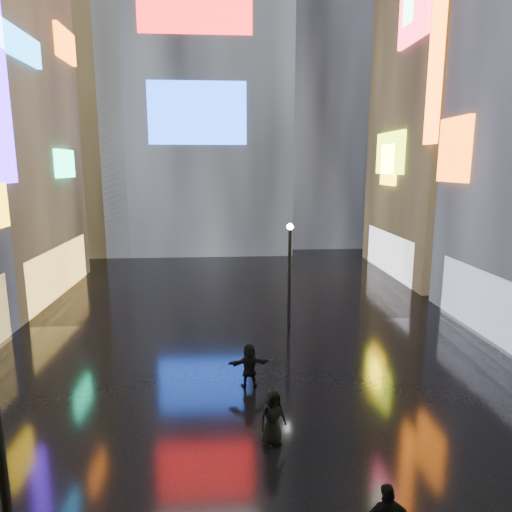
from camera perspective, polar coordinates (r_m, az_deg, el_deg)
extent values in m
plane|color=black|center=(23.36, -1.43, -8.25)|extent=(140.00, 140.00, 0.00)
cube|color=#FFC659|center=(30.42, -23.40, -1.64)|extent=(0.20, 10.00, 3.00)
cube|color=#1AF1A1|center=(31.41, -22.80, 10.60)|extent=(0.25, 3.00, 1.71)
cube|color=#1A8EFF|center=(27.14, -27.50, 22.41)|extent=(0.25, 4.84, 1.37)
cube|color=#FF600C|center=(34.04, -22.74, 23.17)|extent=(0.25, 3.32, 1.94)
cube|color=white|center=(23.39, 27.39, -5.66)|extent=(0.20, 9.00, 3.00)
cube|color=#FF600C|center=(26.00, 23.56, 12.06)|extent=(0.25, 2.99, 3.26)
cube|color=#FF600C|center=(29.25, 21.66, 22.74)|extent=(0.25, 1.40, 10.00)
cube|color=black|center=(36.77, 25.10, 19.95)|extent=(10.00, 12.00, 28.00)
cube|color=white|center=(34.79, 16.32, 0.35)|extent=(0.20, 9.00, 3.00)
cube|color=#CEFF19|center=(34.44, 16.40, 12.23)|extent=(0.25, 4.92, 2.91)
cube|color=#FF324C|center=(33.12, 19.17, 26.83)|extent=(0.25, 4.36, 3.46)
cube|color=#FFB40C|center=(34.54, 16.25, 10.88)|extent=(0.25, 2.63, 2.87)
cube|color=#1AF1A1|center=(33.99, 18.78, 28.05)|extent=(0.25, 1.69, 2.90)
cube|color=black|center=(47.91, -7.14, 27.15)|extent=(16.00, 14.00, 42.00)
cube|color=#194CFF|center=(39.18, -7.35, 17.31)|extent=(8.00, 0.20, 5.00)
cube|color=black|center=(49.89, 8.10, 21.76)|extent=(12.00, 12.00, 34.00)
cube|color=black|center=(46.18, -21.41, 16.96)|extent=(10.00, 10.00, 26.00)
cylinder|color=black|center=(9.61, -28.97, -23.69)|extent=(0.16, 0.16, 5.00)
cylinder|color=black|center=(21.39, 4.18, -3.11)|extent=(0.16, 0.16, 5.00)
sphere|color=white|center=(20.91, 4.28, 3.67)|extent=(0.30, 0.30, 0.30)
imported|color=black|center=(13.66, 2.08, -19.45)|extent=(0.94, 0.80, 1.64)
imported|color=black|center=(16.67, -0.85, -13.55)|extent=(1.52, 0.61, 1.60)
imported|color=black|center=(13.05, 2.12, -14.61)|extent=(1.02, 1.04, 0.92)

